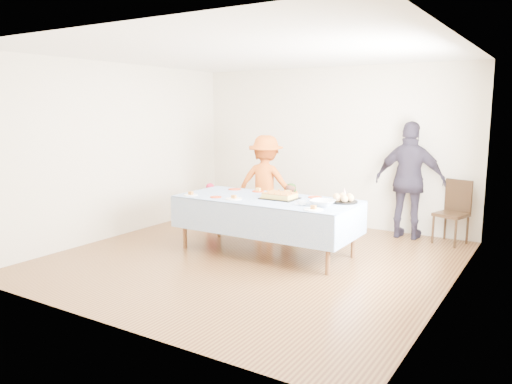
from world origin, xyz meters
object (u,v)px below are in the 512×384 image
party_table (266,202)px  adult_left (266,183)px  birthday_cake (280,196)px  dining_chair (454,208)px

party_table → adult_left: (-0.70, 1.15, 0.06)m
birthday_cake → dining_chair: size_ratio=0.50×
party_table → birthday_cake: birthday_cake is taller
party_table → adult_left: size_ratio=1.59×
birthday_cake → adult_left: size_ratio=0.31×
party_table → adult_left: 1.35m
party_table → dining_chair: bearing=42.8°
dining_chair → adult_left: 2.93m
dining_chair → adult_left: bearing=-146.7°
birthday_cake → adult_left: (-0.88, 1.09, -0.03)m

